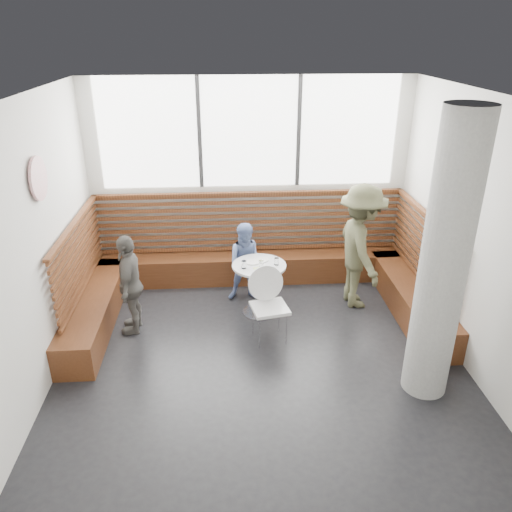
{
  "coord_description": "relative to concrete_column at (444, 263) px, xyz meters",
  "views": [
    {
      "loc": [
        -0.42,
        -5.12,
        3.83
      ],
      "look_at": [
        0.0,
        1.0,
        1.0
      ],
      "focal_mm": 35.0,
      "sensor_mm": 36.0,
      "label": 1
    }
  ],
  "objects": [
    {
      "name": "child_back",
      "position": [
        -1.94,
        2.21,
        -0.99
      ],
      "size": [
        0.61,
        0.49,
        1.23
      ],
      "primitive_type": "imported",
      "rotation": [
        0.0,
        0.0,
        -0.04
      ],
      "color": "#6B82BA",
      "rests_on": "ground"
    },
    {
      "name": "wall_art",
      "position": [
        -4.31,
        1.0,
        0.7
      ],
      "size": [
        0.03,
        0.5,
        0.5
      ],
      "primitive_type": "cylinder",
      "rotation": [
        0.0,
        1.57,
        0.0
      ],
      "color": "white",
      "rests_on": "room"
    },
    {
      "name": "cafe_chair",
      "position": [
        -1.71,
        1.15,
        -1.01
      ],
      "size": [
        0.48,
        0.47,
        0.99
      ],
      "rotation": [
        0.0,
        0.0,
        0.2
      ],
      "color": "white",
      "rests_on": "ground"
    },
    {
      "name": "glass_mid",
      "position": [
        -1.77,
        1.69,
        -0.76
      ],
      "size": [
        0.06,
        0.06,
        0.1
      ],
      "primitive_type": "cylinder",
      "color": "white",
      "rests_on": "cafe_table"
    },
    {
      "name": "booth",
      "position": [
        -1.85,
        2.37,
        -1.19
      ],
      "size": [
        5.0,
        2.5,
        1.44
      ],
      "color": "#482512",
      "rests_on": "ground"
    },
    {
      "name": "cafe_table",
      "position": [
        -1.79,
        1.77,
        -1.04
      ],
      "size": [
        0.76,
        0.76,
        0.79
      ],
      "color": "silver",
      "rests_on": "ground"
    },
    {
      "name": "glass_left",
      "position": [
        -2.01,
        1.67,
        -0.76
      ],
      "size": [
        0.07,
        0.07,
        0.11
      ],
      "primitive_type": "cylinder",
      "color": "white",
      "rests_on": "cafe_table"
    },
    {
      "name": "adult_man",
      "position": [
        -0.31,
        1.97,
        -0.67
      ],
      "size": [
        0.76,
        1.24,
        1.86
      ],
      "primitive_type": "imported",
      "rotation": [
        0.0,
        0.0,
        1.63
      ],
      "color": "#505136",
      "rests_on": "ground"
    },
    {
      "name": "concrete_column",
      "position": [
        0.0,
        0.0,
        0.0
      ],
      "size": [
        0.5,
        0.5,
        3.2
      ],
      "primitive_type": "cylinder",
      "color": "gray",
      "rests_on": "ground"
    },
    {
      "name": "menu_card",
      "position": [
        -1.78,
        1.63,
        -0.81
      ],
      "size": [
        0.22,
        0.18,
        0.0
      ],
      "primitive_type": "cube",
      "rotation": [
        0.0,
        0.0,
        0.26
      ],
      "color": "#A5C64C",
      "rests_on": "cafe_table"
    },
    {
      "name": "plate_far",
      "position": [
        -1.73,
        1.92,
        -0.81
      ],
      "size": [
        0.18,
        0.18,
        0.01
      ],
      "primitive_type": "cylinder",
      "color": "white",
      "rests_on": "cafe_table"
    },
    {
      "name": "plate_near",
      "position": [
        -1.88,
        1.85,
        -0.81
      ],
      "size": [
        0.21,
        0.21,
        0.01
      ],
      "primitive_type": "cylinder",
      "color": "white",
      "rests_on": "cafe_table"
    },
    {
      "name": "room",
      "position": [
        -1.85,
        0.6,
        0.0
      ],
      "size": [
        5.0,
        5.0,
        3.2
      ],
      "color": "silver",
      "rests_on": "ground"
    },
    {
      "name": "child_left",
      "position": [
        -3.54,
        1.47,
        -0.9
      ],
      "size": [
        0.36,
        0.83,
        1.4
      ],
      "primitive_type": "imported",
      "rotation": [
        0.0,
        0.0,
        -1.6
      ],
      "color": "#605D57",
      "rests_on": "ground"
    },
    {
      "name": "glass_right",
      "position": [
        -1.55,
        1.75,
        -0.76
      ],
      "size": [
        0.07,
        0.07,
        0.1
      ],
      "primitive_type": "cylinder",
      "color": "white",
      "rests_on": "cafe_table"
    }
  ]
}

